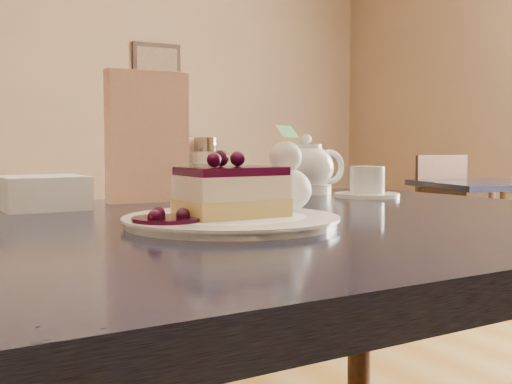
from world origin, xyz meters
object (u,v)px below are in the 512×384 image
main_table (212,283)px  dessert_plate (231,221)px  bg_table_far_right (496,278)px  cheesecake_slice (231,192)px  tea_set (318,172)px

main_table → dessert_plate: size_ratio=4.93×
bg_table_far_right → cheesecake_slice: bearing=-131.7°
dessert_plate → cheesecake_slice: bearing=-153.4°
main_table → bg_table_far_right: main_table is taller
main_table → cheesecake_slice: bearing=-90.0°
dessert_plate → tea_set: size_ratio=1.03×
dessert_plate → bg_table_far_right: dessert_plate is taller
tea_set → bg_table_far_right: 3.24m
bg_table_far_right → dessert_plate: bearing=-131.7°
main_table → tea_set: (0.41, 0.35, 0.14)m
main_table → dessert_plate: bearing=-90.0°
tea_set → dessert_plate: bearing=-135.2°
dessert_plate → tea_set: 0.58m
bg_table_far_right → tea_set: bearing=-133.3°
main_table → bg_table_far_right: size_ratio=0.81×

